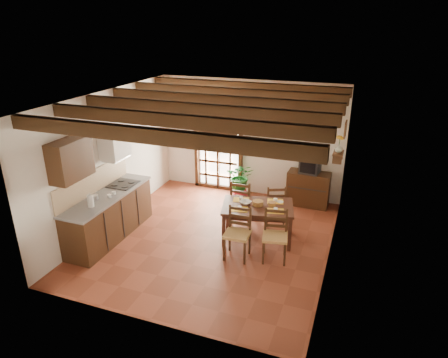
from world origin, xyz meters
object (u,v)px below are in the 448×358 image
at_px(chair_near_right, 275,245).
at_px(chair_far_left, 242,209).
at_px(dining_table, 258,210).
at_px(pendant_lamp, 262,137).
at_px(chair_far_right, 274,211).
at_px(crt_tv, 310,165).
at_px(potted_plant, 241,175).
at_px(sideboard, 308,189).
at_px(chair_near_left, 237,242).
at_px(kitchen_counter, 109,215).

bearing_deg(chair_near_right, chair_far_left, 118.48).
relative_size(dining_table, pendant_lamp, 1.80).
bearing_deg(chair_far_right, crt_tv, -138.21).
bearing_deg(crt_tv, potted_plant, -168.60).
bearing_deg(potted_plant, pendant_lamp, -61.40).
bearing_deg(sideboard, chair_near_left, -106.48).
relative_size(chair_near_left, sideboard, 1.01).
relative_size(dining_table, chair_far_right, 1.68).
relative_size(kitchen_counter, dining_table, 1.48).
relative_size(dining_table, potted_plant, 0.82).
height_order(dining_table, chair_far_right, chair_far_right).
relative_size(chair_near_right, chair_far_right, 1.05).
bearing_deg(chair_near_right, dining_table, 118.38).
relative_size(sideboard, pendant_lamp, 1.13).
distance_m(kitchen_counter, chair_far_right, 3.39).
height_order(dining_table, potted_plant, potted_plant).
xyz_separation_m(chair_near_left, chair_far_right, (0.33, 1.51, -0.02)).
distance_m(kitchen_counter, crt_tv, 4.51).
bearing_deg(chair_near_right, sideboard, 74.09).
height_order(chair_far_left, sideboard, chair_far_left).
height_order(chair_near_right, potted_plant, potted_plant).
height_order(potted_plant, pendant_lamp, pendant_lamp).
distance_m(kitchen_counter, sideboard, 4.48).
xyz_separation_m(chair_far_left, sideboard, (1.19, 1.33, 0.10)).
bearing_deg(dining_table, crt_tv, 56.46).
relative_size(chair_near_left, crt_tv, 2.03).
xyz_separation_m(chair_near_left, chair_far_left, (-0.33, 1.34, 0.00)).
distance_m(chair_near_left, crt_tv, 2.88).
bearing_deg(kitchen_counter, dining_table, 18.06).
bearing_deg(chair_near_left, chair_far_right, 75.11).
relative_size(chair_near_left, chair_far_left, 0.99).
height_order(kitchen_counter, pendant_lamp, pendant_lamp).
relative_size(kitchen_counter, chair_near_right, 2.36).
height_order(chair_far_left, crt_tv, crt_tv).
bearing_deg(kitchen_counter, chair_far_right, 29.38).
bearing_deg(potted_plant, crt_tv, 4.20).
xyz_separation_m(chair_far_left, potted_plant, (-0.43, 1.20, 0.26)).
bearing_deg(chair_near_right, crt_tv, 74.08).
height_order(chair_far_right, crt_tv, crt_tv).
xyz_separation_m(chair_near_left, chair_near_right, (0.66, 0.16, -0.00)).
relative_size(dining_table, chair_near_left, 1.57).
distance_m(dining_table, chair_near_left, 0.84).
bearing_deg(chair_far_left, chair_near_left, 103.72).
bearing_deg(potted_plant, sideboard, 4.40).
xyz_separation_m(dining_table, pendant_lamp, (0.00, 0.10, 1.44)).
bearing_deg(kitchen_counter, chair_near_left, 3.40).
bearing_deg(chair_near_right, kitchen_counter, 174.10).
relative_size(dining_table, chair_near_right, 1.60).
relative_size(dining_table, chair_far_left, 1.56).
distance_m(chair_near_left, chair_far_right, 1.54).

